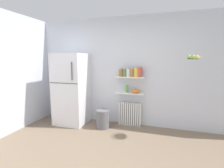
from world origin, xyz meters
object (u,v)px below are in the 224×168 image
at_px(storage_jar_2, 128,72).
at_px(trash_bin, 103,119).
at_px(vase, 127,89).
at_px(storage_jar_5, 140,72).
at_px(storage_jar_0, 121,72).
at_px(radiator, 130,114).
at_px(storage_jar_4, 136,72).
at_px(storage_jar_3, 132,73).
at_px(refrigerator, 72,89).
at_px(shelf_bowl, 136,91).
at_px(storage_jar_1, 125,73).
at_px(hanging_fruit_basket, 192,58).

xyz_separation_m(storage_jar_2, trash_bin, (-0.53, -0.32, -1.08)).
height_order(vase, trash_bin, vase).
bearing_deg(storage_jar_5, trash_bin, -158.41).
distance_m(storage_jar_0, storage_jar_2, 0.18).
height_order(radiator, storage_jar_4, storage_jar_4).
distance_m(storage_jar_3, trash_bin, 1.29).
relative_size(storage_jar_5, vase, 1.28).
xyz_separation_m(refrigerator, storage_jar_4, (1.57, 0.23, 0.44)).
height_order(vase, shelf_bowl, vase).
bearing_deg(vase, refrigerator, -170.25).
bearing_deg(storage_jar_1, storage_jar_0, -180.00).
bearing_deg(storage_jar_4, shelf_bowl, -0.00).
height_order(radiator, storage_jar_3, storage_jar_3).
bearing_deg(refrigerator, shelf_bowl, 8.42).
bearing_deg(storage_jar_1, refrigerator, -169.82).
bearing_deg(radiator, storage_jar_0, -172.42).
bearing_deg(storage_jar_2, radiator, 33.64).
height_order(refrigerator, storage_jar_2, refrigerator).
bearing_deg(storage_jar_0, refrigerator, -169.08).
bearing_deg(storage_jar_2, refrigerator, -170.47).
distance_m(radiator, storage_jar_4, 1.04).
height_order(refrigerator, storage_jar_4, refrigerator).
height_order(trash_bin, hanging_fruit_basket, hanging_fruit_basket).
bearing_deg(storage_jar_5, shelf_bowl, 180.00).
bearing_deg(radiator, hanging_fruit_basket, -18.19).
relative_size(storage_jar_0, vase, 1.02).
distance_m(radiator, vase, 0.63).
xyz_separation_m(storage_jar_0, shelf_bowl, (0.37, 0.00, -0.43)).
height_order(storage_jar_0, storage_jar_4, storage_jar_4).
distance_m(storage_jar_1, shelf_bowl, 0.51).
distance_m(storage_jar_2, trash_bin, 1.25).
relative_size(storage_jar_3, hanging_fruit_basket, 0.60).
distance_m(shelf_bowl, trash_bin, 1.02).
distance_m(storage_jar_1, hanging_fruit_basket, 1.47).
bearing_deg(storage_jar_3, storage_jar_0, -180.00).
xyz_separation_m(storage_jar_3, storage_jar_5, (0.18, -0.00, 0.02)).
height_order(storage_jar_2, storage_jar_4, storage_jar_4).
relative_size(storage_jar_1, storage_jar_5, 0.78).
bearing_deg(storage_jar_2, storage_jar_5, 0.00).
xyz_separation_m(storage_jar_0, storage_jar_3, (0.27, 0.00, 0.00)).
xyz_separation_m(storage_jar_4, vase, (-0.21, -0.00, -0.40)).
relative_size(refrigerator, storage_jar_3, 8.84).
distance_m(radiator, storage_jar_1, 1.02).
bearing_deg(refrigerator, storage_jar_5, 7.99).
bearing_deg(shelf_bowl, vase, 180.00).
relative_size(refrigerator, storage_jar_5, 7.37).
bearing_deg(storage_jar_4, vase, -180.00).
bearing_deg(storage_jar_3, refrigerator, -171.04).
height_order(radiator, shelf_bowl, shelf_bowl).
relative_size(storage_jar_4, hanging_fruit_basket, 0.69).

